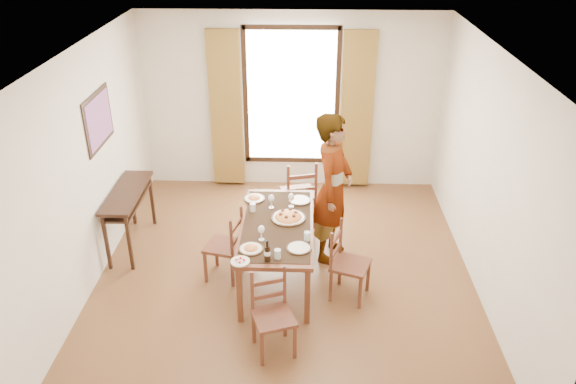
{
  "coord_description": "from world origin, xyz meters",
  "views": [
    {
      "loc": [
        0.22,
        -5.6,
        4.08
      ],
      "look_at": [
        0.02,
        0.26,
        1.0
      ],
      "focal_mm": 35.0,
      "sensor_mm": 36.0,
      "label": 1
    }
  ],
  "objects_px": {
    "man": "(333,188)",
    "pasta_platter": "(288,215)",
    "dining_table": "(277,229)",
    "console_table": "(128,199)"
  },
  "relations": [
    {
      "from": "console_table",
      "to": "man",
      "type": "bearing_deg",
      "value": -3.19
    },
    {
      "from": "man",
      "to": "pasta_platter",
      "type": "bearing_deg",
      "value": 146.98
    },
    {
      "from": "pasta_platter",
      "to": "man",
      "type": "bearing_deg",
      "value": 37.64
    },
    {
      "from": "man",
      "to": "dining_table",
      "type": "bearing_deg",
      "value": 147.71
    },
    {
      "from": "pasta_platter",
      "to": "dining_table",
      "type": "bearing_deg",
      "value": -138.78
    },
    {
      "from": "console_table",
      "to": "dining_table",
      "type": "relative_size",
      "value": 0.7
    },
    {
      "from": "man",
      "to": "pasta_platter",
      "type": "xyz_separation_m",
      "value": [
        -0.53,
        -0.41,
        -0.15
      ]
    },
    {
      "from": "dining_table",
      "to": "man",
      "type": "distance_m",
      "value": 0.88
    },
    {
      "from": "dining_table",
      "to": "man",
      "type": "relative_size",
      "value": 0.9
    },
    {
      "from": "console_table",
      "to": "pasta_platter",
      "type": "relative_size",
      "value": 3.0
    }
  ]
}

